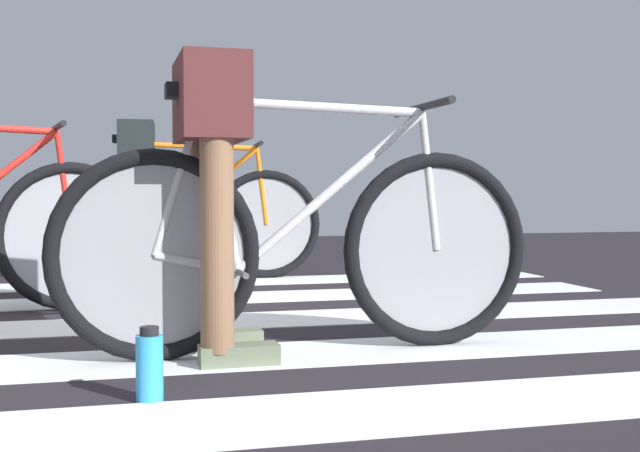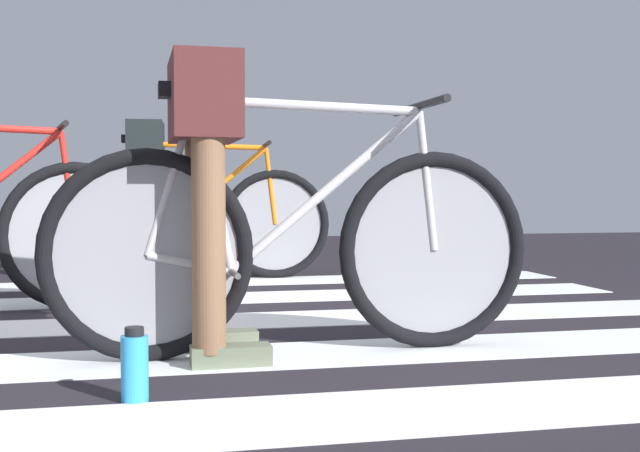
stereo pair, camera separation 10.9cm
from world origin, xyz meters
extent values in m
cube|color=black|center=(0.00, 0.00, 0.01)|extent=(18.00, 14.00, 0.02)
cube|color=silver|center=(0.01, -1.05, 0.02)|extent=(5.20, 0.44, 0.00)
cube|color=silver|center=(-0.11, -0.29, 0.02)|extent=(5.20, 0.44, 0.00)
cube|color=silver|center=(0.10, 0.48, 0.02)|extent=(5.20, 0.44, 0.00)
cube|color=silver|center=(-0.15, 1.24, 0.02)|extent=(5.20, 0.44, 0.00)
cube|color=silver|center=(-0.08, 2.01, 0.02)|extent=(5.20, 0.44, 0.00)
torus|color=black|center=(-0.12, -0.29, 0.38)|extent=(0.72, 0.07, 0.72)
torus|color=black|center=(0.90, -0.27, 0.38)|extent=(0.72, 0.07, 0.72)
cylinder|color=gray|center=(-0.12, -0.29, 0.38)|extent=(0.61, 0.02, 0.61)
cylinder|color=gray|center=(0.90, -0.27, 0.38)|extent=(0.61, 0.02, 0.61)
cylinder|color=#B8B5BB|center=(0.44, -0.28, 0.89)|extent=(0.80, 0.05, 0.05)
cylinder|color=#B8B5BB|center=(0.50, -0.28, 0.60)|extent=(0.70, 0.05, 0.59)
cylinder|color=#B8B5BB|center=(0.10, -0.28, 0.61)|extent=(0.15, 0.04, 0.59)
cylinder|color=#B8B5BB|center=(0.02, -0.29, 0.35)|extent=(0.29, 0.03, 0.09)
cylinder|color=#B8B5BB|center=(-0.04, -0.29, 0.64)|extent=(0.18, 0.03, 0.53)
cylinder|color=#B8B5BB|center=(0.87, -0.27, 0.63)|extent=(0.09, 0.03, 0.50)
cube|color=black|center=(0.04, -0.29, 0.93)|extent=(0.24, 0.10, 0.05)
cylinder|color=black|center=(0.84, -0.27, 0.90)|extent=(0.04, 0.52, 0.03)
cylinder|color=#4C4C51|center=(0.16, -0.28, 0.32)|extent=(0.03, 0.34, 0.02)
cylinder|color=brown|center=(0.07, -0.15, 0.54)|extent=(0.11, 0.11, 0.93)
cylinder|color=brown|center=(0.07, -0.43, 0.54)|extent=(0.11, 0.11, 0.93)
cube|color=#4A2020|center=(0.07, -0.29, 0.90)|extent=(0.23, 0.42, 0.28)
cube|color=#626C53|center=(0.14, -0.14, 0.06)|extent=(0.26, 0.11, 0.07)
cube|color=#626C53|center=(0.14, -0.42, 0.06)|extent=(0.26, 0.11, 0.07)
torus|color=black|center=(-0.46, 1.00, 0.38)|extent=(0.71, 0.19, 0.72)
cylinder|color=gray|center=(-0.46, 1.00, 0.38)|extent=(0.60, 0.12, 0.61)
cylinder|color=red|center=(-0.49, 1.00, 0.63)|extent=(0.09, 0.04, 0.50)
cylinder|color=black|center=(-0.52, 0.99, 0.90)|extent=(0.12, 0.52, 0.03)
torus|color=black|center=(-0.31, 2.23, 0.38)|extent=(0.72, 0.10, 0.72)
torus|color=black|center=(0.70, 2.17, 0.38)|extent=(0.72, 0.10, 0.72)
cylinder|color=gray|center=(-0.31, 2.23, 0.38)|extent=(0.61, 0.04, 0.61)
cylinder|color=gray|center=(0.70, 2.17, 0.38)|extent=(0.61, 0.04, 0.61)
cylinder|color=orange|center=(0.24, 2.20, 0.89)|extent=(0.80, 0.09, 0.05)
cylinder|color=orange|center=(0.30, 2.19, 0.60)|extent=(0.70, 0.08, 0.59)
cylinder|color=orange|center=(-0.09, 2.22, 0.61)|extent=(0.16, 0.04, 0.59)
cylinder|color=orange|center=(-0.17, 2.22, 0.35)|extent=(0.29, 0.05, 0.09)
cylinder|color=orange|center=(-0.23, 2.23, 0.64)|extent=(0.19, 0.04, 0.53)
cylinder|color=orange|center=(0.67, 2.17, 0.63)|extent=(0.09, 0.03, 0.50)
cube|color=black|center=(-0.15, 2.22, 0.93)|extent=(0.25, 0.11, 0.05)
cylinder|color=black|center=(0.64, 2.17, 0.90)|extent=(0.06, 0.52, 0.03)
cylinder|color=#4C4C51|center=(-0.03, 2.22, 0.32)|extent=(0.04, 0.34, 0.02)
cylinder|color=beige|center=(-0.12, 2.36, 0.53)|extent=(0.11, 0.11, 0.93)
cylinder|color=beige|center=(-0.13, 2.08, 0.53)|extent=(0.11, 0.11, 0.93)
cube|color=black|center=(-0.12, 2.22, 0.90)|extent=(0.25, 0.42, 0.28)
cube|color=#6E585C|center=(-0.05, 2.36, 0.06)|extent=(0.27, 0.12, 0.07)
cube|color=#6E585C|center=(-0.06, 2.08, 0.06)|extent=(0.27, 0.12, 0.07)
cylinder|color=#2C92D1|center=(-0.16, -0.80, 0.11)|extent=(0.07, 0.07, 0.18)
cylinder|color=black|center=(-0.16, -0.80, 0.21)|extent=(0.05, 0.05, 0.02)
camera|label=1|loc=(-0.23, -2.99, 0.59)|focal=44.57mm
camera|label=2|loc=(-0.12, -2.99, 0.59)|focal=44.57mm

